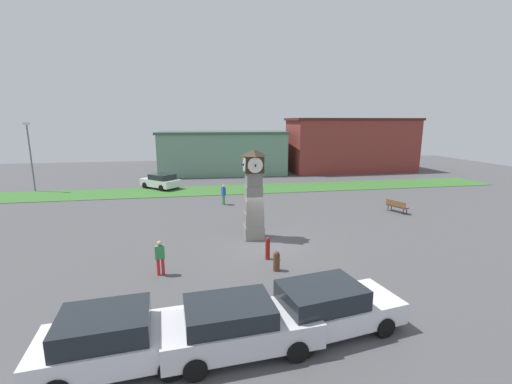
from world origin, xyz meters
name	(u,v)px	position (x,y,z in m)	size (l,w,h in m)	color
ground_plane	(268,246)	(0.00, 0.00, 0.00)	(85.23, 85.23, 0.00)	#4C4C4F
clock_tower	(254,196)	(-0.58, 1.36, 2.51)	(1.37, 1.41, 5.11)	gray
bollard_near_tower	(276,261)	(-0.32, -3.15, 0.47)	(0.30, 0.30, 0.93)	brown
bollard_mid_row	(268,248)	(-0.44, -1.80, 0.57)	(0.22, 0.22, 1.12)	maroon
car_navy_sedan	(115,339)	(-6.09, -8.34, 0.82)	(4.42, 2.40, 1.62)	silver
car_near_tower	(238,325)	(-2.71, -8.25, 0.79)	(4.68, 2.31, 1.55)	silver
car_by_building	(327,307)	(0.23, -7.79, 0.80)	(4.83, 2.69, 1.59)	silver
car_far_lot	(161,181)	(-7.16, 17.45, 0.76)	(4.19, 4.18, 1.49)	silver
bench	(397,205)	(10.76, 5.04, 0.52)	(1.10, 1.68, 0.90)	brown
pedestrian_near_bench	(224,193)	(-1.59, 9.67, 0.93)	(0.35, 0.45, 1.63)	#338C4C
pedestrian_crossing_lot	(160,256)	(-5.41, -2.67, 0.89)	(0.42, 0.27, 1.56)	red
street_lamp_near_road	(30,152)	(-18.90, 18.09, 3.75)	(0.50, 0.24, 6.51)	slate
warehouse_blue_far	(223,152)	(-0.22, 26.68, 2.67)	(16.25, 7.73, 5.33)	gray
storefront_low_left	(351,145)	(16.88, 25.76, 3.50)	(17.05, 6.74, 6.98)	maroon
grass_verge_far	(249,189)	(1.40, 15.63, 0.02)	(51.14, 4.81, 0.04)	#386B2D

